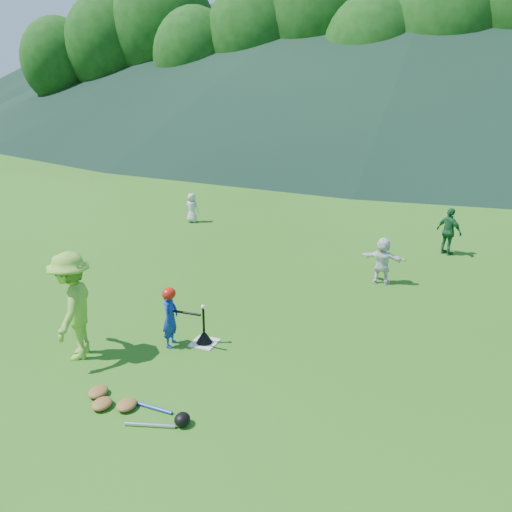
{
  "coord_description": "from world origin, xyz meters",
  "views": [
    {
      "loc": [
        3.98,
        -7.18,
        4.53
      ],
      "look_at": [
        0.0,
        2.5,
        0.9
      ],
      "focal_mm": 35.0,
      "sensor_mm": 36.0,
      "label": 1
    }
  ],
  "objects_px": {
    "batter_child": "(170,318)",
    "fielder_a": "(192,208)",
    "equipment_pile": "(126,405)",
    "fielder_d": "(383,261)",
    "fielder_c": "(449,232)",
    "batting_tee": "(204,337)",
    "home_plate": "(204,343)",
    "adult_coach": "(73,306)"
  },
  "relations": [
    {
      "from": "fielder_c",
      "to": "batting_tee",
      "type": "relative_size",
      "value": 1.94
    },
    {
      "from": "home_plate",
      "to": "fielder_a",
      "type": "distance_m",
      "value": 8.6
    },
    {
      "from": "batter_child",
      "to": "batting_tee",
      "type": "xyz_separation_m",
      "value": [
        0.52,
        0.29,
        -0.42
      ]
    },
    {
      "from": "batter_child",
      "to": "fielder_d",
      "type": "xyz_separation_m",
      "value": [
        3.05,
        4.51,
        0.02
      ]
    },
    {
      "from": "home_plate",
      "to": "batting_tee",
      "type": "relative_size",
      "value": 0.66
    },
    {
      "from": "batter_child",
      "to": "adult_coach",
      "type": "bearing_deg",
      "value": 116.63
    },
    {
      "from": "fielder_a",
      "to": "batting_tee",
      "type": "height_order",
      "value": "fielder_a"
    },
    {
      "from": "equipment_pile",
      "to": "fielder_c",
      "type": "bearing_deg",
      "value": 66.53
    },
    {
      "from": "home_plate",
      "to": "fielder_c",
      "type": "distance_m",
      "value": 8.1
    },
    {
      "from": "equipment_pile",
      "to": "home_plate",
      "type": "bearing_deg",
      "value": 86.42
    },
    {
      "from": "adult_coach",
      "to": "fielder_d",
      "type": "distance_m",
      "value": 6.99
    },
    {
      "from": "fielder_c",
      "to": "fielder_d",
      "type": "bearing_deg",
      "value": 98.84
    },
    {
      "from": "fielder_a",
      "to": "fielder_c",
      "type": "height_order",
      "value": "fielder_c"
    },
    {
      "from": "batter_child",
      "to": "batting_tee",
      "type": "bearing_deg",
      "value": -70.13
    },
    {
      "from": "batter_child",
      "to": "equipment_pile",
      "type": "height_order",
      "value": "batter_child"
    },
    {
      "from": "home_plate",
      "to": "batting_tee",
      "type": "distance_m",
      "value": 0.12
    },
    {
      "from": "home_plate",
      "to": "adult_coach",
      "type": "height_order",
      "value": "adult_coach"
    },
    {
      "from": "batting_tee",
      "to": "equipment_pile",
      "type": "relative_size",
      "value": 0.38
    },
    {
      "from": "home_plate",
      "to": "fielder_c",
      "type": "relative_size",
      "value": 0.34
    },
    {
      "from": "fielder_c",
      "to": "home_plate",
      "type": "bearing_deg",
      "value": 95.41
    },
    {
      "from": "batter_child",
      "to": "fielder_d",
      "type": "bearing_deg",
      "value": -43.23
    },
    {
      "from": "adult_coach",
      "to": "fielder_c",
      "type": "xyz_separation_m",
      "value": [
        5.71,
        8.31,
        -0.29
      ]
    },
    {
      "from": "fielder_d",
      "to": "batting_tee",
      "type": "xyz_separation_m",
      "value": [
        -2.53,
        -4.22,
        -0.44
      ]
    },
    {
      "from": "fielder_d",
      "to": "fielder_c",
      "type": "bearing_deg",
      "value": -112.52
    },
    {
      "from": "batter_child",
      "to": "fielder_a",
      "type": "xyz_separation_m",
      "value": [
        -3.86,
        7.67,
        -0.05
      ]
    },
    {
      "from": "batter_child",
      "to": "fielder_c",
      "type": "bearing_deg",
      "value": -40.02
    },
    {
      "from": "adult_coach",
      "to": "fielder_d",
      "type": "relative_size",
      "value": 1.67
    },
    {
      "from": "batter_child",
      "to": "equipment_pile",
      "type": "distance_m",
      "value": 1.99
    },
    {
      "from": "fielder_c",
      "to": "batter_child",
      "type": "bearing_deg",
      "value": 93.31
    },
    {
      "from": "batter_child",
      "to": "fielder_d",
      "type": "distance_m",
      "value": 5.44
    },
    {
      "from": "fielder_a",
      "to": "fielder_d",
      "type": "distance_m",
      "value": 7.6
    },
    {
      "from": "fielder_a",
      "to": "equipment_pile",
      "type": "bearing_deg",
      "value": 113.68
    },
    {
      "from": "equipment_pile",
      "to": "batter_child",
      "type": "bearing_deg",
      "value": 101.38
    },
    {
      "from": "adult_coach",
      "to": "fielder_d",
      "type": "height_order",
      "value": "adult_coach"
    },
    {
      "from": "home_plate",
      "to": "adult_coach",
      "type": "distance_m",
      "value": 2.4
    },
    {
      "from": "fielder_c",
      "to": "equipment_pile",
      "type": "relative_size",
      "value": 0.73
    },
    {
      "from": "batter_child",
      "to": "fielder_d",
      "type": "relative_size",
      "value": 0.97
    },
    {
      "from": "batting_tee",
      "to": "equipment_pile",
      "type": "xyz_separation_m",
      "value": [
        -0.14,
        -2.18,
        -0.06
      ]
    },
    {
      "from": "home_plate",
      "to": "batter_child",
      "type": "height_order",
      "value": "batter_child"
    },
    {
      "from": "batter_child",
      "to": "equipment_pile",
      "type": "bearing_deg",
      "value": -177.78
    },
    {
      "from": "fielder_a",
      "to": "batting_tee",
      "type": "distance_m",
      "value": 8.59
    },
    {
      "from": "fielder_d",
      "to": "fielder_a",
      "type": "bearing_deg",
      "value": -21.8
    }
  ]
}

